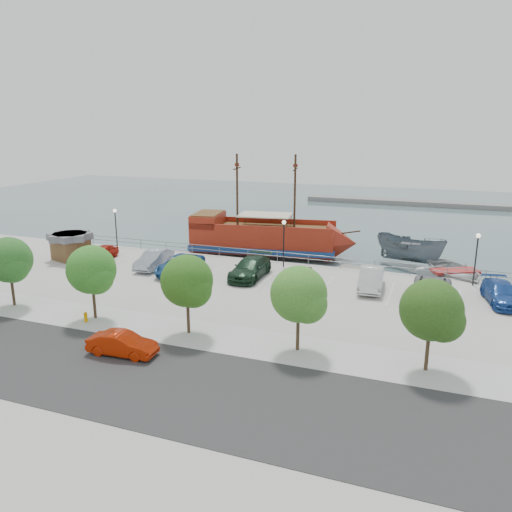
% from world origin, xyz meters
% --- Properties ---
extents(ground, '(160.00, 160.00, 0.00)m').
position_xyz_m(ground, '(0.00, 0.00, -1.00)').
color(ground, '#3A5359').
extents(land_slab, '(100.00, 58.00, 1.20)m').
position_xyz_m(land_slab, '(0.00, -21.00, -0.60)').
color(land_slab, '#B3AFA6').
rests_on(land_slab, ground).
extents(street, '(100.00, 8.00, 0.04)m').
position_xyz_m(street, '(0.00, -16.00, 0.01)').
color(street, '#2E2E2E').
rests_on(street, land_slab).
extents(sidewalk, '(100.00, 4.00, 0.05)m').
position_xyz_m(sidewalk, '(0.00, -10.00, 0.01)').
color(sidewalk, '#B8B8B8').
rests_on(sidewalk, land_slab).
extents(seawall_railing, '(50.00, 0.06, 1.00)m').
position_xyz_m(seawall_railing, '(0.00, 7.80, 0.53)').
color(seawall_railing, slate).
rests_on(seawall_railing, land_slab).
extents(far_shore, '(40.00, 3.00, 0.80)m').
position_xyz_m(far_shore, '(10.00, 55.00, -0.60)').
color(far_shore, gray).
rests_on(far_shore, ground).
extents(pirate_ship, '(17.88, 7.21, 11.15)m').
position_xyz_m(pirate_ship, '(-3.09, 13.41, 0.87)').
color(pirate_ship, maroon).
rests_on(pirate_ship, ground).
extents(patrol_boat, '(7.93, 5.86, 2.89)m').
position_xyz_m(patrol_boat, '(10.59, 14.31, 0.44)').
color(patrol_boat, slate).
rests_on(patrol_boat, ground).
extents(speedboat, '(7.91, 8.80, 1.50)m').
position_xyz_m(speedboat, '(14.70, 9.99, -0.25)').
color(speedboat, silver).
rests_on(speedboat, ground).
extents(dock_west, '(7.74, 2.83, 0.43)m').
position_xyz_m(dock_west, '(-13.10, 9.20, -0.78)').
color(dock_west, gray).
rests_on(dock_west, ground).
extents(dock_mid, '(8.14, 4.56, 0.45)m').
position_xyz_m(dock_mid, '(8.15, 9.20, -0.78)').
color(dock_mid, gray).
rests_on(dock_mid, ground).
extents(dock_east, '(6.47, 3.65, 0.36)m').
position_xyz_m(dock_east, '(16.29, 9.20, -0.82)').
color(dock_east, gray).
rests_on(dock_east, ground).
extents(shed, '(3.88, 3.88, 2.55)m').
position_xyz_m(shed, '(-19.92, 1.86, 1.36)').
color(shed, brown).
rests_on(shed, land_slab).
extents(street_sedan, '(4.04, 1.63, 1.31)m').
position_xyz_m(street_sedan, '(-3.05, -13.99, 0.65)').
color(street_sedan, '#B22105').
rests_on(street_sedan, street).
extents(fire_hydrant, '(0.25, 0.25, 0.71)m').
position_xyz_m(fire_hydrant, '(-8.13, -10.80, 0.39)').
color(fire_hydrant, '#DF9100').
rests_on(fire_hydrant, sidewalk).
extents(lamp_post_left, '(0.36, 0.36, 4.28)m').
position_xyz_m(lamp_post_left, '(-18.00, 6.50, 2.94)').
color(lamp_post_left, black).
rests_on(lamp_post_left, land_slab).
extents(lamp_post_mid, '(0.36, 0.36, 4.28)m').
position_xyz_m(lamp_post_mid, '(0.00, 6.50, 2.94)').
color(lamp_post_mid, black).
rests_on(lamp_post_mid, land_slab).
extents(lamp_post_right, '(0.36, 0.36, 4.28)m').
position_xyz_m(lamp_post_right, '(16.00, 6.50, 2.94)').
color(lamp_post_right, black).
rests_on(lamp_post_right, land_slab).
extents(tree_b, '(3.30, 3.20, 5.00)m').
position_xyz_m(tree_b, '(-14.85, -10.07, 3.30)').
color(tree_b, '#473321').
rests_on(tree_b, sidewalk).
extents(tree_c, '(3.30, 3.20, 5.00)m').
position_xyz_m(tree_c, '(-7.85, -10.07, 3.30)').
color(tree_c, '#473321').
rests_on(tree_c, sidewalk).
extents(tree_d, '(3.30, 3.20, 5.00)m').
position_xyz_m(tree_d, '(-0.85, -10.07, 3.30)').
color(tree_d, '#473321').
rests_on(tree_d, sidewalk).
extents(tree_e, '(3.30, 3.20, 5.00)m').
position_xyz_m(tree_e, '(6.15, -10.07, 3.30)').
color(tree_e, '#473321').
rests_on(tree_e, sidewalk).
extents(tree_f, '(3.30, 3.20, 5.00)m').
position_xyz_m(tree_f, '(13.15, -10.07, 3.30)').
color(tree_f, '#473321').
rests_on(tree_f, sidewalk).
extents(parked_car_a, '(2.16, 4.22, 1.38)m').
position_xyz_m(parked_car_a, '(-16.98, 2.76, 0.69)').
color(parked_car_a, '#AD1B0D').
rests_on(parked_car_a, land_slab).
extents(parked_car_b, '(1.88, 4.90, 1.59)m').
position_xyz_m(parked_car_b, '(-10.81, 1.97, 0.80)').
color(parked_car_b, '#99A1AE').
rests_on(parked_car_b, land_slab).
extents(parked_car_c, '(2.65, 5.64, 1.56)m').
position_xyz_m(parked_car_c, '(-7.80, 1.26, 0.78)').
color(parked_car_c, navy).
rests_on(parked_car_c, land_slab).
extents(parked_car_d, '(2.38, 5.79, 1.68)m').
position_xyz_m(parked_car_d, '(-1.61, 2.24, 0.84)').
color(parked_car_d, '#16311E').
rests_on(parked_car_d, land_slab).
extents(parked_car_e, '(1.82, 4.04, 1.35)m').
position_xyz_m(parked_car_e, '(2.89, 1.94, 0.67)').
color(parked_car_e, black).
rests_on(parked_car_e, land_slab).
extents(parked_car_f, '(2.14, 5.21, 1.68)m').
position_xyz_m(parked_car_f, '(8.39, 2.65, 0.84)').
color(parked_car_f, silver).
rests_on(parked_car_f, land_slab).
extents(parked_car_g, '(2.74, 5.91, 1.64)m').
position_xyz_m(parked_car_g, '(12.95, 1.32, 0.82)').
color(parked_car_g, gray).
rests_on(parked_car_g, land_slab).
extents(parked_car_h, '(2.98, 5.46, 1.50)m').
position_xyz_m(parked_car_h, '(17.71, 2.71, 0.75)').
color(parked_car_h, '#1E4597').
rests_on(parked_car_h, land_slab).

